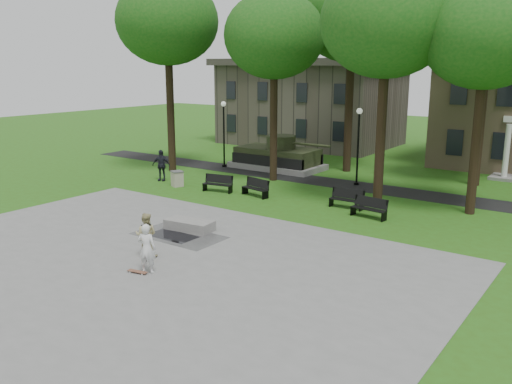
# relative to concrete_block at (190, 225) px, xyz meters

# --- Properties ---
(ground) EXTENTS (120.00, 120.00, 0.00)m
(ground) POSITION_rel_concrete_block_xyz_m (1.51, 0.74, -0.24)
(ground) COLOR #2A5213
(ground) RESTS_ON ground
(plaza) EXTENTS (22.00, 16.00, 0.02)m
(plaza) POSITION_rel_concrete_block_xyz_m (1.51, -4.26, -0.23)
(plaza) COLOR gray
(plaza) RESTS_ON ground
(footpath) EXTENTS (44.00, 2.60, 0.01)m
(footpath) POSITION_rel_concrete_block_xyz_m (1.51, 12.74, -0.24)
(footpath) COLOR black
(footpath) RESTS_ON ground
(building_left) EXTENTS (15.00, 10.00, 7.20)m
(building_left) POSITION_rel_concrete_block_xyz_m (-9.49, 27.24, 3.35)
(building_left) COLOR #4C443D
(building_left) RESTS_ON ground
(tree_0) EXTENTS (6.80, 6.80, 12.97)m
(tree_0) POSITION_rel_concrete_block_xyz_m (-10.49, 9.74, 9.78)
(tree_0) COLOR black
(tree_0) RESTS_ON ground
(tree_1) EXTENTS (6.20, 6.20, 11.63)m
(tree_1) POSITION_rel_concrete_block_xyz_m (-2.99, 11.24, 8.71)
(tree_1) COLOR black
(tree_1) RESTS_ON ground
(tree_2) EXTENTS (6.60, 6.60, 12.16)m
(tree_2) POSITION_rel_concrete_block_xyz_m (5.01, 9.24, 9.07)
(tree_2) COLOR black
(tree_2) RESTS_ON ground
(tree_3) EXTENTS (6.00, 6.00, 11.19)m
(tree_3) POSITION_rel_concrete_block_xyz_m (9.51, 10.24, 8.35)
(tree_3) COLOR black
(tree_3) RESTS_ON ground
(tree_4) EXTENTS (7.20, 7.20, 13.50)m
(tree_4) POSITION_rel_concrete_block_xyz_m (-0.49, 16.74, 10.15)
(tree_4) COLOR black
(tree_4) RESTS_ON ground
(tree_5) EXTENTS (6.40, 6.40, 12.44)m
(tree_5) POSITION_rel_concrete_block_xyz_m (8.01, 17.24, 9.42)
(tree_5) COLOR black
(tree_5) RESTS_ON ground
(lamp_left) EXTENTS (0.36, 0.36, 4.73)m
(lamp_left) POSITION_rel_concrete_block_xyz_m (-8.49, 13.04, 2.55)
(lamp_left) COLOR black
(lamp_left) RESTS_ON ground
(lamp_mid) EXTENTS (0.36, 0.36, 4.73)m
(lamp_mid) POSITION_rel_concrete_block_xyz_m (2.01, 13.04, 2.55)
(lamp_mid) COLOR black
(lamp_mid) RESTS_ON ground
(tank_monument) EXTENTS (7.45, 3.40, 2.40)m
(tank_monument) POSITION_rel_concrete_block_xyz_m (-4.94, 14.74, 0.61)
(tank_monument) COLOR gray
(tank_monument) RESTS_ON ground
(puddle) EXTENTS (2.20, 1.20, 0.00)m
(puddle) POSITION_rel_concrete_block_xyz_m (-0.00, -1.11, -0.22)
(puddle) COLOR black
(puddle) RESTS_ON plaza
(concrete_block) EXTENTS (2.30, 1.25, 0.45)m
(concrete_block) POSITION_rel_concrete_block_xyz_m (0.00, 0.00, 0.00)
(concrete_block) COLOR gray
(concrete_block) RESTS_ON plaza
(skateboard) EXTENTS (0.80, 0.34, 0.07)m
(skateboard) POSITION_rel_concrete_block_xyz_m (2.01, -4.96, -0.19)
(skateboard) COLOR brown
(skateboard) RESTS_ON plaza
(skateboarder) EXTENTS (0.78, 0.65, 1.82)m
(skateboarder) POSITION_rel_concrete_block_xyz_m (2.29, -4.72, 0.69)
(skateboarder) COLOR silver
(skateboarder) RESTS_ON plaza
(friend_watching) EXTENTS (1.06, 0.99, 1.75)m
(friend_watching) POSITION_rel_concrete_block_xyz_m (1.03, -3.56, 0.65)
(friend_watching) COLOR tan
(friend_watching) RESTS_ON plaza
(pedestrian_walker) EXTENTS (1.28, 0.91, 2.01)m
(pedestrian_walker) POSITION_rel_concrete_block_xyz_m (-8.72, 6.91, 0.76)
(pedestrian_walker) COLOR black
(pedestrian_walker) RESTS_ON ground
(park_bench_0) EXTENTS (1.85, 0.85, 1.00)m
(park_bench_0) POSITION_rel_concrete_block_xyz_m (-3.78, 6.65, 0.28)
(park_bench_0) COLOR black
(park_bench_0) RESTS_ON ground
(park_bench_1) EXTENTS (1.85, 0.89, 1.00)m
(park_bench_1) POSITION_rel_concrete_block_xyz_m (-1.36, 7.03, 0.28)
(park_bench_1) COLOR black
(park_bench_1) RESTS_ON ground
(park_bench_2) EXTENTS (1.81, 0.58, 1.00)m
(park_bench_2) POSITION_rel_concrete_block_xyz_m (4.03, 7.64, 0.28)
(park_bench_2) COLOR black
(park_bench_2) RESTS_ON ground
(park_bench_3) EXTENTS (1.84, 0.72, 1.00)m
(park_bench_3) POSITION_rel_concrete_block_xyz_m (5.71, 6.63, 0.28)
(park_bench_3) COLOR black
(park_bench_3) RESTS_ON ground
(trash_bin) EXTENTS (0.87, 0.87, 0.96)m
(trash_bin) POSITION_rel_concrete_block_xyz_m (-6.74, 6.29, 0.24)
(trash_bin) COLOR #B3AC93
(trash_bin) RESTS_ON ground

